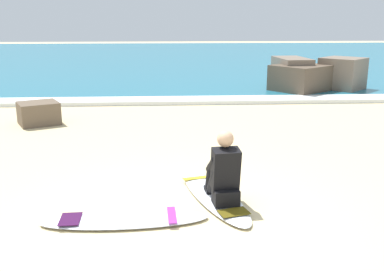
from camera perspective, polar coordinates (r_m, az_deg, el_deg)
The scene contains 8 objects.
ground_plane at distance 5.55m, azimuth -1.16°, elevation -10.73°, with size 80.00×80.00×0.00m, color beige.
sea at distance 26.63m, azimuth -2.95°, elevation 9.74°, with size 80.00×28.00×0.10m, color teal.
breaking_foam at distance 13.04m, azimuth -2.48°, elevation 4.46°, with size 80.00×0.90×0.11m, color white.
surfboard_main at distance 6.26m, azimuth 2.71°, elevation -7.36°, with size 1.07×2.22×0.08m.
surfer_seated at distance 5.85m, azimuth 4.00°, elevation -4.78°, with size 0.42×0.73×0.95m.
surfboard_spare_near at distance 5.59m, azimuth -8.42°, elevation -10.34°, with size 2.02×0.60×0.08m.
rock_outcrop_distant at distance 15.30m, azimuth 14.61°, elevation 7.25°, with size 3.34×2.53×1.10m.
shoreline_rock at distance 10.93m, azimuth -18.68°, elevation 2.72°, with size 0.85×0.75×0.50m, color brown.
Camera 1 is at (-0.18, -5.01, 2.39)m, focal length 42.51 mm.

